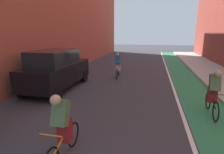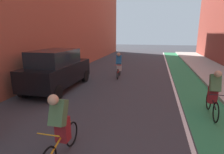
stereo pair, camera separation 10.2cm
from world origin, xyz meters
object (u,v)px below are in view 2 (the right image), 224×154
object	(u,v)px
cyclist_mid	(60,126)
parked_suv_black	(57,69)
cyclist_trailing	(214,93)
cyclist_far	(119,65)

from	to	relation	value
cyclist_mid	parked_suv_black	bearing A→B (deg)	120.53
cyclist_mid	cyclist_trailing	bearing A→B (deg)	39.89
parked_suv_black	cyclist_trailing	size ratio (longest dim) A/B	2.49
cyclist_trailing	parked_suv_black	bearing A→B (deg)	167.38
cyclist_mid	cyclist_trailing	world-z (taller)	cyclist_trailing
cyclist_trailing	cyclist_far	xyz separation A→B (m)	(-4.21, 4.62, -0.00)
parked_suv_black	cyclist_mid	world-z (taller)	parked_suv_black
parked_suv_black	cyclist_trailing	world-z (taller)	parked_suv_black
cyclist_far	cyclist_mid	bearing A→B (deg)	-87.75
cyclist_mid	cyclist_far	world-z (taller)	cyclist_far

